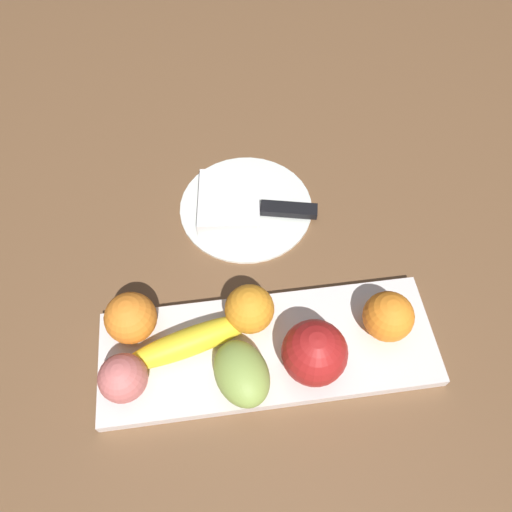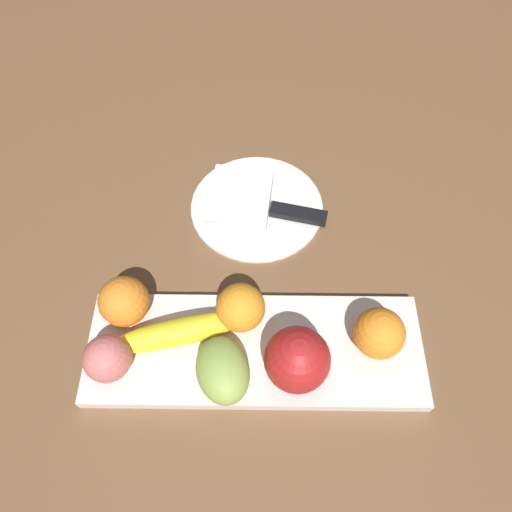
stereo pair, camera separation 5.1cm
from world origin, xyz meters
name	(u,v)px [view 2 (the right image)]	position (x,y,z in m)	size (l,w,h in m)	color
ground_plane	(277,329)	(0.00, 0.00, 0.00)	(2.40, 2.40, 0.00)	brown
fruit_tray	(255,350)	(0.03, 0.03, 0.01)	(0.45, 0.15, 0.02)	white
apple	(297,359)	(-0.02, 0.07, 0.06)	(0.08, 0.08, 0.08)	#B0201F
banana	(178,332)	(0.13, 0.02, 0.04)	(0.18, 0.04, 0.04)	yellow
orange_near_apple	(379,333)	(-0.13, 0.03, 0.05)	(0.07, 0.07, 0.07)	orange
orange_near_banana	(241,308)	(0.05, -0.01, 0.05)	(0.07, 0.07, 0.07)	orange
orange_center	(124,301)	(0.20, -0.01, 0.05)	(0.07, 0.07, 0.07)	orange
peach	(107,358)	(0.21, 0.06, 0.05)	(0.06, 0.06, 0.06)	#D56B67
grape_bunch	(223,370)	(0.07, 0.07, 0.04)	(0.09, 0.07, 0.05)	#92B04E
dinner_plate	(257,206)	(0.03, -0.21, 0.00)	(0.21, 0.21, 0.01)	white
folded_napkin	(240,199)	(0.06, -0.21, 0.02)	(0.10, 0.12, 0.03)	white
knife	(289,212)	(-0.02, -0.19, 0.01)	(0.18, 0.06, 0.01)	silver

